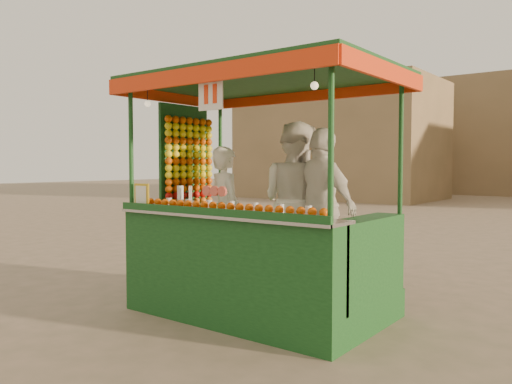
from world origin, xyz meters
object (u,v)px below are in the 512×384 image
Objects in this scene: vendor_right at (322,208)px; vendor_middle at (296,201)px; vendor_left at (226,212)px; juice_cart at (250,237)px.

vendor_middle is at bearing 3.26° from vendor_right.
vendor_left is 0.85× the size of vendor_middle.
vendor_left is 1.32m from vendor_right.
vendor_right is at bearing 34.86° from juice_cart.
vendor_right is (1.30, 0.20, 0.10)m from vendor_left.
juice_cart is 1.58× the size of vendor_middle.
juice_cart is 1.86× the size of vendor_left.
juice_cart reaches higher than vendor_right.
vendor_middle is at bearing 70.54° from juice_cart.
vendor_right reaches higher than vendor_left.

